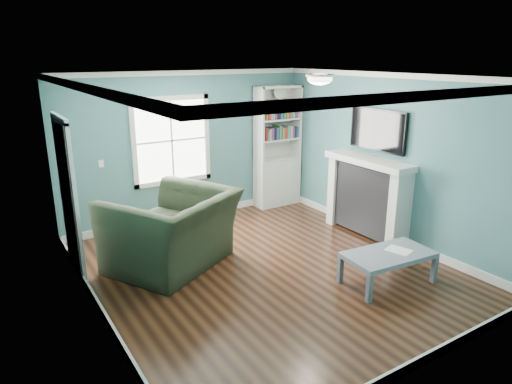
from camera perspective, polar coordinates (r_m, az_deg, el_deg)
floor at (r=6.41m, az=1.39°, el=-9.66°), size 5.00×5.00×0.00m
room_walls at (r=5.87m, az=1.50°, el=4.27°), size 5.00×5.00×5.00m
trim at (r=5.96m, az=1.48°, el=1.04°), size 4.50×5.00×2.60m
window at (r=7.92m, az=-10.51°, el=6.34°), size 1.40×0.06×1.50m
bookshelf at (r=8.84m, az=2.65°, el=4.21°), size 0.90×0.35×2.31m
fireplace at (r=7.58m, az=13.73°, el=-0.70°), size 0.44×1.58×1.30m
tv at (r=7.42m, az=14.97°, el=7.50°), size 0.06×1.10×0.65m
door at (r=6.48m, az=-22.45°, el=-0.47°), size 0.12×0.98×2.17m
ceiling_fixture at (r=6.36m, az=7.99°, el=13.90°), size 0.38×0.38×0.15m
light_switch at (r=7.61m, az=-18.79°, el=3.37°), size 0.08×0.01×0.12m
recliner at (r=6.37m, az=-10.52°, el=-3.25°), size 1.91×1.68×1.40m
coffee_table at (r=6.17m, az=16.23°, el=-7.76°), size 1.20×0.73×0.42m
paper_sheet at (r=6.25m, az=17.41°, el=-6.96°), size 0.32×0.36×0.00m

